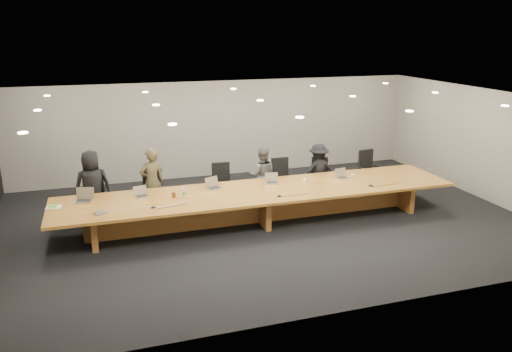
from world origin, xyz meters
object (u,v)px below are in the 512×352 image
Objects in this scene: laptop_d at (272,178)px; av_box at (101,213)px; chair_far_left at (94,196)px; laptop_a at (83,195)px; chair_far_right at (370,170)px; person_d at (318,171)px; person_a at (93,186)px; laptop_e at (343,174)px; amber_mug at (174,195)px; mic_right at (371,185)px; water_bottle at (184,193)px; person_c at (262,175)px; chair_mid_left at (222,185)px; laptop_c at (215,183)px; paper_cup_near at (305,181)px; conference_table at (260,200)px; mic_center at (279,196)px; chair_left at (153,191)px; chair_mid_right at (283,180)px; paper_cup_far at (352,176)px; laptop_b at (142,192)px; chair_right at (320,177)px; mic_left at (153,207)px; person_b at (152,182)px.

laptop_d is 3.97m from av_box.
chair_far_left is 0.99m from laptop_a.
person_d reaches higher than chair_far_right.
person_a is 4.48× the size of laptop_a.
chair_far_left is at bearing -1.36° from person_d.
laptop_e is (5.97, -0.11, -0.03)m from laptop_a.
amber_mug is at bearing 15.23° from person_d.
laptop_a is 6.36m from mic_right.
av_box is at bearing -165.18° from water_bottle.
chair_mid_left is at bearing 14.43° from person_c.
chair_far_left is at bearing 144.41° from amber_mug.
paper_cup_near is (2.11, -0.24, -0.08)m from laptop_c.
conference_table is 81.87× the size of mic_center.
mic_right is at bearing -6.43° from water_bottle.
laptop_a is 4.94m from paper_cup_near.
person_d is at bearing 173.41° from chair_far_right.
chair_far_left reaches higher than paper_cup_near.
person_d is 1.28m from paper_cup_near.
chair_mid_left is (1.70, 0.06, -0.01)m from chair_left.
person_a is 6.36m from mic_right.
laptop_a is at bearing -172.55° from chair_mid_right.
mic_right is at bearing -85.01° from paper_cup_far.
chair_mid_left is at bearing 48.62° from water_bottle.
mic_right is (6.30, -0.86, -0.13)m from laptop_a.
laptop_b is at bearing 10.24° from person_d.
laptop_b reaches higher than conference_table.
laptop_c is at bearing 3.89° from av_box.
laptop_d is at bearing -174.50° from chair_far_right.
person_a is at bearing 79.34° from av_box.
mic_right is (2.08, -1.72, 0.06)m from person_c.
conference_table is 8.15× the size of chair_mid_right.
person_d is 4.28× the size of laptop_c.
laptop_a reaches higher than mic_center.
chair_far_left is 1.09× the size of chair_right.
laptop_d reaches higher than mic_left.
mic_left is (-4.47, -1.68, 0.25)m from chair_right.
chair_far_left reaches higher than chair_left.
person_d reaches higher than water_bottle.
chair_right is at bearing 18.35° from water_bottle.
mic_center is at bearing -28.57° from chair_left.
person_c reaches higher than paper_cup_far.
person_b reaches higher than chair_right.
chair_mid_left reaches higher than chair_right.
mic_center is (3.85, -1.80, -0.06)m from person_a.
laptop_a is at bearing -159.13° from chair_mid_left.
conference_table is 5.48× the size of person_a.
person_b reaches higher than laptop_b.
laptop_a reaches higher than conference_table.
person_d is 12.94× the size of mic_center.
laptop_e is at bearing 8.73° from mic_left.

